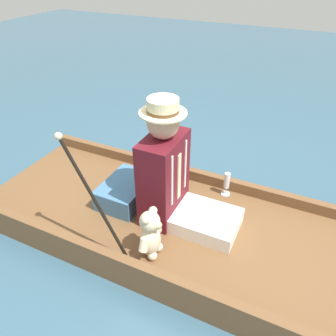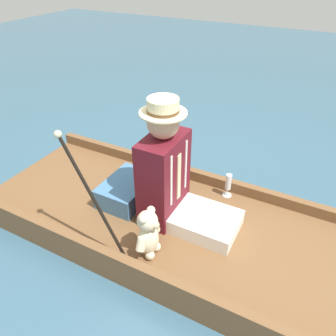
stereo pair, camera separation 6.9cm
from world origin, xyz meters
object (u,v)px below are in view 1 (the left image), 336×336
Objects in this scene: seated_person at (172,179)px; teddy_bear at (151,235)px; walking_cane at (89,190)px; wine_glass at (227,182)px.

seated_person reaches higher than teddy_bear.
seated_person is 1.10× the size of walking_cane.
wine_glass is at bearing 162.68° from teddy_bear.
wine_glass is at bearing 152.73° from seated_person.
walking_cane reaches higher than wine_glass.
seated_person is 4.51× the size of wine_glass.
teddy_bear is 1.77× the size of wine_glass.
walking_cane is (0.11, -0.33, 0.30)m from teddy_bear.
walking_cane is (0.88, -0.57, 0.35)m from wine_glass.
wine_glass is at bearing 147.21° from walking_cane.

